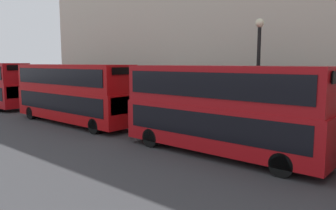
{
  "coord_description": "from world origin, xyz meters",
  "views": [
    {
      "loc": [
        -11.8,
        9.82,
        4.46
      ],
      "look_at": [
        0.48,
        20.46,
        2.36
      ],
      "focal_mm": 35.0,
      "sensor_mm": 36.0,
      "label": 1
    }
  ],
  "objects": [
    {
      "name": "bus_third_in_queue",
      "position": [
        1.6,
        30.72,
        2.39
      ],
      "size": [
        2.59,
        11.48,
        4.34
      ],
      "color": "#B20C0F",
      "rests_on": "ground"
    },
    {
      "name": "pedestrian",
      "position": [
        3.82,
        14.37,
        0.79
      ],
      "size": [
        0.36,
        0.36,
        1.71
      ],
      "color": "#334C6B",
      "rests_on": "ground"
    },
    {
      "name": "street_lamp",
      "position": [
        3.7,
        17.23,
        4.09
      ],
      "size": [
        0.44,
        0.44,
        6.63
      ],
      "color": "black",
      "rests_on": "ground"
    },
    {
      "name": "bus_second_in_queue",
      "position": [
        1.6,
        18.11,
        2.38
      ],
      "size": [
        2.59,
        10.29,
        4.32
      ],
      "color": "#A80F14",
      "rests_on": "ground"
    }
  ]
}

